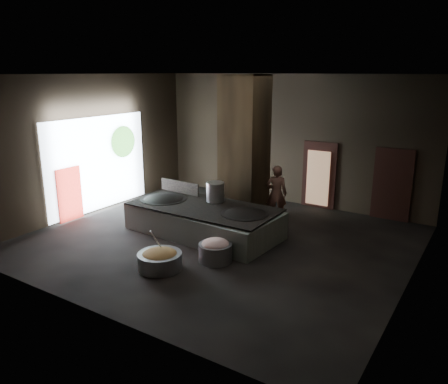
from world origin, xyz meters
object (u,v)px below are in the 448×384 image
Objects in this scene: stock_pot at (215,192)px; hearth_platform at (203,221)px; wok_right at (245,216)px; veg_basin at (160,261)px; wok_left at (164,201)px; cook at (276,194)px; meat_basin at (215,252)px.

hearth_platform is at bearing -95.19° from stock_pot.
wok_right is 1.21× the size of veg_basin.
wok_left is 0.78× the size of cook.
stock_pot is at bearing 21.80° from wok_left.
hearth_platform is 2.54m from cook.
hearth_platform is 3.17× the size of wok_left.
cook is (-0.06, 2.08, 0.14)m from wok_right.
wok_left is at bearing 128.38° from veg_basin.
stock_pot is (-1.30, 0.50, 0.38)m from wok_right.
cook reaches higher than wok_right.
cook is 3.62m from meat_basin.
wok_left is at bearing 153.93° from meat_basin.
cook reaches higher than hearth_platform.
stock_pot is 2.02m from cook.
stock_pot is at bearing 158.96° from wok_right.
cook reaches higher than wok_left.
wok_right is (2.80, 0.10, 0.00)m from wok_left.
hearth_platform is 1.99m from meat_basin.
wok_left is 3.50m from cook.
meat_basin is (1.33, -1.98, -0.90)m from stock_pot.
stock_pot is 3.23m from veg_basin.
cook is at bearing 51.85° from stock_pot.
meat_basin is at bearing -56.23° from stock_pot.
wok_right is (1.35, 0.05, 0.37)m from hearth_platform.
wok_left is at bearing -174.84° from hearth_platform.
cook reaches higher than stock_pot.
hearth_platform reaches higher than veg_basin.
wok_left is 1.07× the size of wok_right.
wok_right is at bearing 71.61° from veg_basin.
hearth_platform is 0.93m from stock_pot.
cook is at bearing 91.70° from wok_right.
hearth_platform is 2.57m from veg_basin.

